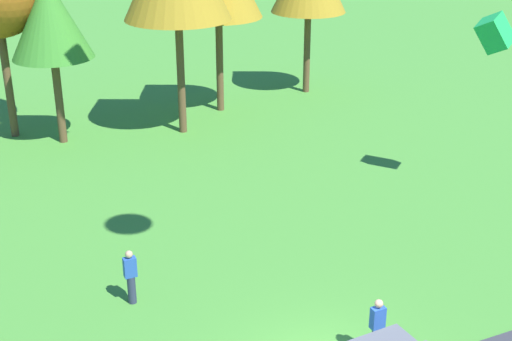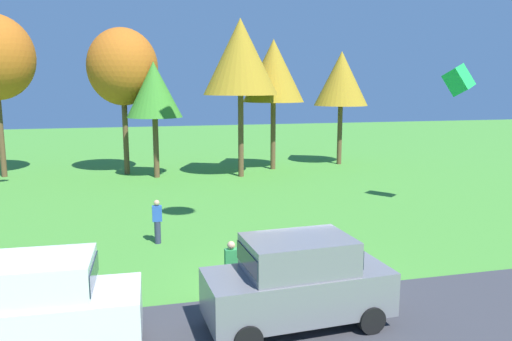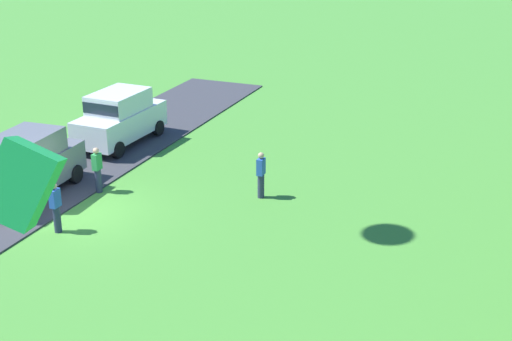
{
  "view_description": "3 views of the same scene",
  "coord_description": "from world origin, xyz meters",
  "px_view_note": "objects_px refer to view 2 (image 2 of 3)",
  "views": [
    {
      "loc": [
        -7.6,
        -12.2,
        11.7
      ],
      "look_at": [
        0.95,
        6.44,
        2.87
      ],
      "focal_mm": 50.0,
      "sensor_mm": 36.0,
      "label": 1
    },
    {
      "loc": [
        -4.35,
        -13.59,
        6.03
      ],
      "look_at": [
        0.6,
        6.34,
        2.47
      ],
      "focal_mm": 35.0,
      "sensor_mm": 36.0,
      "label": 2
    },
    {
      "loc": [
        18.12,
        13.86,
        10.22
      ],
      "look_at": [
        1.17,
        6.93,
        3.02
      ],
      "focal_mm": 50.0,
      "sensor_mm": 36.0,
      "label": 3
    }
  ],
  "objects_px": {
    "tree_far_left": "(341,79)",
    "kite_box_near_flag": "(459,80)",
    "car_suv_far_end": "(33,305)",
    "person_watching_sky": "(331,253)",
    "tree_far_right": "(154,90)",
    "tree_left_of_center": "(240,57)",
    "car_suv_by_flagpole": "(298,278)",
    "tree_right_of_center": "(273,71)",
    "person_beside_suv": "(231,270)",
    "tree_lone_near": "(123,67)",
    "person_on_lawn": "(157,221)"
  },
  "relations": [
    {
      "from": "tree_right_of_center",
      "to": "person_on_lawn",
      "type": "bearing_deg",
      "value": -120.27
    },
    {
      "from": "person_on_lawn",
      "to": "tree_left_of_center",
      "type": "height_order",
      "value": "tree_left_of_center"
    },
    {
      "from": "tree_left_of_center",
      "to": "tree_right_of_center",
      "type": "distance_m",
      "value": 3.76
    },
    {
      "from": "person_beside_suv",
      "to": "tree_far_left",
      "type": "bearing_deg",
      "value": 59.9
    },
    {
      "from": "kite_box_near_flag",
      "to": "tree_far_left",
      "type": "bearing_deg",
      "value": 88.23
    },
    {
      "from": "person_beside_suv",
      "to": "tree_far_right",
      "type": "xyz_separation_m",
      "value": [
        -1.1,
        19.7,
        4.78
      ]
    },
    {
      "from": "tree_far_left",
      "to": "car_suv_far_end",
      "type": "bearing_deg",
      "value": -126.11
    },
    {
      "from": "car_suv_far_end",
      "to": "person_beside_suv",
      "type": "height_order",
      "value": "car_suv_far_end"
    },
    {
      "from": "person_watching_sky",
      "to": "tree_right_of_center",
      "type": "height_order",
      "value": "tree_right_of_center"
    },
    {
      "from": "car_suv_far_end",
      "to": "car_suv_by_flagpole",
      "type": "xyz_separation_m",
      "value": [
        6.09,
        0.04,
        0.0
      ]
    },
    {
      "from": "car_suv_by_flagpole",
      "to": "tree_lone_near",
      "type": "height_order",
      "value": "tree_lone_near"
    },
    {
      "from": "person_watching_sky",
      "to": "kite_box_near_flag",
      "type": "relative_size",
      "value": 1.5
    },
    {
      "from": "car_suv_far_end",
      "to": "person_watching_sky",
      "type": "bearing_deg",
      "value": 18.59
    },
    {
      "from": "person_watching_sky",
      "to": "kite_box_near_flag",
      "type": "bearing_deg",
      "value": 37.08
    },
    {
      "from": "car_suv_far_end",
      "to": "car_suv_by_flagpole",
      "type": "bearing_deg",
      "value": 0.35
    },
    {
      "from": "car_suv_far_end",
      "to": "person_watching_sky",
      "type": "relative_size",
      "value": 2.72
    },
    {
      "from": "person_watching_sky",
      "to": "person_on_lawn",
      "type": "height_order",
      "value": "same"
    },
    {
      "from": "person_on_lawn",
      "to": "tree_far_right",
      "type": "relative_size",
      "value": 0.23
    },
    {
      "from": "car_suv_by_flagpole",
      "to": "tree_left_of_center",
      "type": "distance_m",
      "value": 21.92
    },
    {
      "from": "tree_far_right",
      "to": "person_on_lawn",
      "type": "bearing_deg",
      "value": -92.73
    },
    {
      "from": "person_beside_suv",
      "to": "tree_left_of_center",
      "type": "distance_m",
      "value": 20.37
    },
    {
      "from": "tree_far_left",
      "to": "kite_box_near_flag",
      "type": "relative_size",
      "value": 7.4
    },
    {
      "from": "car_suv_far_end",
      "to": "tree_left_of_center",
      "type": "distance_m",
      "value": 23.59
    },
    {
      "from": "person_beside_suv",
      "to": "tree_lone_near",
      "type": "relative_size",
      "value": 0.18
    },
    {
      "from": "person_on_lawn",
      "to": "tree_right_of_center",
      "type": "relative_size",
      "value": 0.19
    },
    {
      "from": "person_watching_sky",
      "to": "person_beside_suv",
      "type": "height_order",
      "value": "same"
    },
    {
      "from": "car_suv_far_end",
      "to": "person_beside_suv",
      "type": "distance_m",
      "value": 5.26
    },
    {
      "from": "car_suv_by_flagpole",
      "to": "tree_left_of_center",
      "type": "height_order",
      "value": "tree_left_of_center"
    },
    {
      "from": "person_on_lawn",
      "to": "tree_far_left",
      "type": "height_order",
      "value": "tree_far_left"
    },
    {
      "from": "car_suv_by_flagpole",
      "to": "kite_box_near_flag",
      "type": "relative_size",
      "value": 4.12
    },
    {
      "from": "person_beside_suv",
      "to": "tree_far_left",
      "type": "distance_m",
      "value": 26.02
    },
    {
      "from": "car_suv_by_flagpole",
      "to": "tree_far_left",
      "type": "bearing_deg",
      "value": 64.49
    },
    {
      "from": "person_watching_sky",
      "to": "tree_lone_near",
      "type": "xyz_separation_m",
      "value": [
        -6.26,
        20.8,
        6.26
      ]
    },
    {
      "from": "tree_right_of_center",
      "to": "tree_lone_near",
      "type": "bearing_deg",
      "value": 177.46
    },
    {
      "from": "car_suv_by_flagpole",
      "to": "tree_right_of_center",
      "type": "relative_size",
      "value": 0.52
    },
    {
      "from": "car_suv_by_flagpole",
      "to": "tree_far_left",
      "type": "height_order",
      "value": "tree_far_left"
    },
    {
      "from": "tree_left_of_center",
      "to": "kite_box_near_flag",
      "type": "height_order",
      "value": "tree_left_of_center"
    },
    {
      "from": "person_watching_sky",
      "to": "tree_far_right",
      "type": "bearing_deg",
      "value": 102.88
    },
    {
      "from": "tree_lone_near",
      "to": "tree_far_right",
      "type": "distance_m",
      "value": 2.97
    },
    {
      "from": "tree_far_left",
      "to": "kite_box_near_flag",
      "type": "height_order",
      "value": "tree_far_left"
    },
    {
      "from": "car_suv_far_end",
      "to": "kite_box_near_flag",
      "type": "bearing_deg",
      "value": 29.15
    },
    {
      "from": "tree_left_of_center",
      "to": "tree_right_of_center",
      "type": "xyz_separation_m",
      "value": [
        2.85,
        2.31,
        -0.81
      ]
    },
    {
      "from": "person_watching_sky",
      "to": "tree_far_right",
      "type": "height_order",
      "value": "tree_far_right"
    },
    {
      "from": "car_suv_far_end",
      "to": "kite_box_near_flag",
      "type": "xyz_separation_m",
      "value": [
        17.11,
        9.54,
        4.92
      ]
    },
    {
      "from": "car_suv_by_flagpole",
      "to": "kite_box_near_flag",
      "type": "bearing_deg",
      "value": 40.78
    },
    {
      "from": "car_suv_far_end",
      "to": "tree_far_left",
      "type": "height_order",
      "value": "tree_far_left"
    },
    {
      "from": "tree_far_left",
      "to": "kite_box_near_flag",
      "type": "bearing_deg",
      "value": -91.77
    },
    {
      "from": "tree_far_right",
      "to": "tree_far_left",
      "type": "height_order",
      "value": "tree_far_left"
    },
    {
      "from": "tree_right_of_center",
      "to": "tree_far_left",
      "type": "distance_m",
      "value": 5.67
    },
    {
      "from": "car_suv_by_flagpole",
      "to": "person_beside_suv",
      "type": "xyz_separation_m",
      "value": [
        -1.28,
        2.04,
        -0.42
      ]
    }
  ]
}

